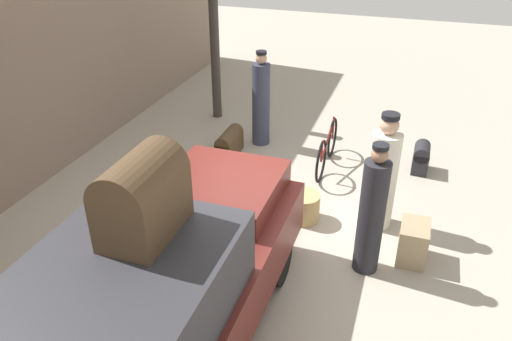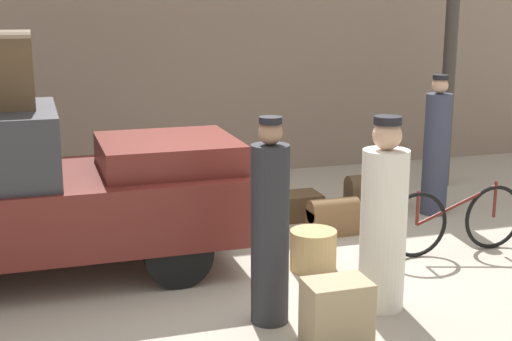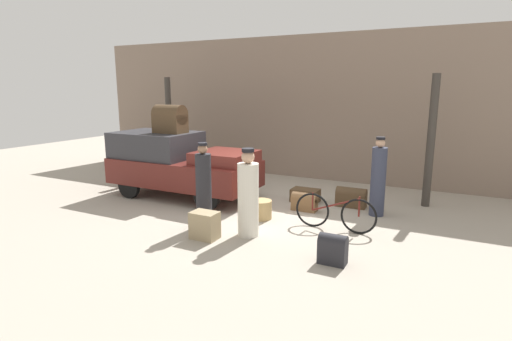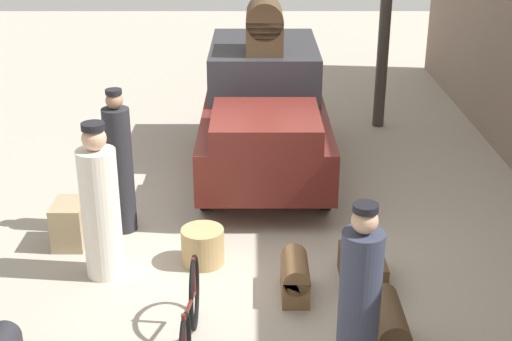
{
  "view_description": "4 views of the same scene",
  "coord_description": "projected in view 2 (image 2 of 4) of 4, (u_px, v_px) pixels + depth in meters",
  "views": [
    {
      "loc": [
        -5.45,
        -1.72,
        4.3
      ],
      "look_at": [
        0.2,
        0.2,
        0.95
      ],
      "focal_mm": 35.0,
      "sensor_mm": 36.0,
      "label": 1
    },
    {
      "loc": [
        -2.03,
        -6.86,
        2.69
      ],
      "look_at": [
        0.2,
        0.2,
        0.95
      ],
      "focal_mm": 50.0,
      "sensor_mm": 36.0,
      "label": 2
    },
    {
      "loc": [
        4.4,
        -8.1,
        2.88
      ],
      "look_at": [
        0.2,
        0.2,
        0.95
      ],
      "focal_mm": 28.0,
      "sensor_mm": 36.0,
      "label": 3
    },
    {
      "loc": [
        7.66,
        0.2,
        4.1
      ],
      "look_at": [
        0.2,
        0.2,
        0.95
      ],
      "focal_mm": 50.0,
      "sensor_mm": 36.0,
      "label": 4
    }
  ],
  "objects": [
    {
      "name": "trunk_wicker_pale",
      "position": [
        337.0,
        312.0,
        5.73
      ],
      "size": [
        0.52,
        0.36,
        0.53
      ],
      "color": "#9E8966",
      "rests_on": "ground"
    },
    {
      "name": "truck",
      "position": [
        21.0,
        187.0,
        7.02
      ],
      "size": [
        3.97,
        1.72,
        1.71
      ],
      "color": "black",
      "rests_on": "ground"
    },
    {
      "name": "trunk_umber_medium",
      "position": [
        293.0,
        206.0,
        9.09
      ],
      "size": [
        0.7,
        0.45,
        0.33
      ],
      "color": "#4C3823",
      "rests_on": "ground"
    },
    {
      "name": "wicker_basket",
      "position": [
        313.0,
        250.0,
        7.34
      ],
      "size": [
        0.48,
        0.48,
        0.42
      ],
      "color": "tan",
      "rests_on": "ground"
    },
    {
      "name": "canopy_pillar_right",
      "position": [
        448.0,
        79.0,
        10.5
      ],
      "size": [
        0.19,
        0.19,
        3.22
      ],
      "color": "#38332D",
      "rests_on": "ground"
    },
    {
      "name": "porter_standing_middle",
      "position": [
        436.0,
        151.0,
        9.17
      ],
      "size": [
        0.33,
        0.33,
        1.81
      ],
      "color": "#33384C",
      "rests_on": "ground"
    },
    {
      "name": "ground_plane",
      "position": [
        244.0,
        263.0,
        7.58
      ],
      "size": [
        30.0,
        30.0,
        0.0
      ],
      "primitive_type": "plane",
      "color": "#A89E8E"
    },
    {
      "name": "conductor_in_dark_uniform",
      "position": [
        270.0,
        229.0,
        6.0
      ],
      "size": [
        0.33,
        0.33,
        1.79
      ],
      "color": "#232328",
      "rests_on": "ground"
    },
    {
      "name": "station_building_facade",
      "position": [
        167.0,
        33.0,
        10.84
      ],
      "size": [
        16.0,
        0.15,
        4.5
      ],
      "color": "gray",
      "rests_on": "ground"
    },
    {
      "name": "suitcase_tan_flat",
      "position": [
        373.0,
        192.0,
        9.47
      ],
      "size": [
        0.73,
        0.3,
        0.49
      ],
      "color": "#4C3823",
      "rests_on": "ground"
    },
    {
      "name": "bicycle",
      "position": [
        456.0,
        220.0,
        7.8
      ],
      "size": [
        1.7,
        0.04,
        0.78
      ],
      "color": "black",
      "rests_on": "ground"
    },
    {
      "name": "trunk_large_brown",
      "position": [
        333.0,
        216.0,
        8.46
      ],
      "size": [
        0.6,
        0.28,
        0.44
      ],
      "color": "brown",
      "rests_on": "ground"
    },
    {
      "name": "porter_with_bicycle",
      "position": [
        383.0,
        223.0,
        6.3
      ],
      "size": [
        0.41,
        0.41,
        1.75
      ],
      "color": "silver",
      "rests_on": "ground"
    }
  ]
}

